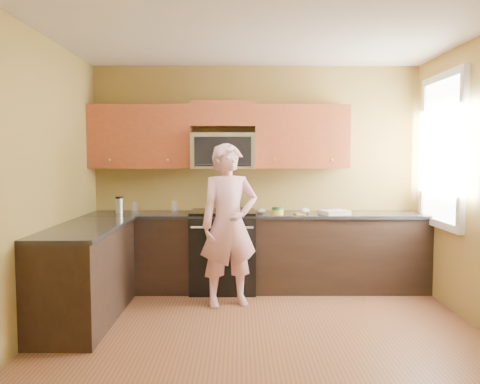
{
  "coord_description": "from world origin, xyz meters",
  "views": [
    {
      "loc": [
        -0.21,
        -3.99,
        1.58
      ],
      "look_at": [
        -0.2,
        1.3,
        1.2
      ],
      "focal_mm": 35.99,
      "sensor_mm": 36.0,
      "label": 1
    }
  ],
  "objects_px": {
    "stove": "(223,250)",
    "butter_tub": "(278,215)",
    "woman": "(229,225)",
    "microwave": "(223,168)",
    "travel_mug": "(119,213)",
    "frying_pan": "(232,212)"
  },
  "relations": [
    {
      "from": "stove",
      "to": "butter_tub",
      "type": "height_order",
      "value": "butter_tub"
    },
    {
      "from": "woman",
      "to": "butter_tub",
      "type": "height_order",
      "value": "woman"
    },
    {
      "from": "stove",
      "to": "microwave",
      "type": "height_order",
      "value": "microwave"
    },
    {
      "from": "stove",
      "to": "travel_mug",
      "type": "relative_size",
      "value": 4.84
    },
    {
      "from": "travel_mug",
      "to": "stove",
      "type": "bearing_deg",
      "value": -1.07
    },
    {
      "from": "microwave",
      "to": "frying_pan",
      "type": "bearing_deg",
      "value": -64.91
    },
    {
      "from": "microwave",
      "to": "travel_mug",
      "type": "distance_m",
      "value": 1.35
    },
    {
      "from": "woman",
      "to": "travel_mug",
      "type": "xyz_separation_m",
      "value": [
        -1.32,
        0.61,
        0.06
      ]
    },
    {
      "from": "microwave",
      "to": "woman",
      "type": "distance_m",
      "value": 0.92
    },
    {
      "from": "stove",
      "to": "woman",
      "type": "bearing_deg",
      "value": -81.94
    },
    {
      "from": "microwave",
      "to": "butter_tub",
      "type": "relative_size",
      "value": 5.48
    },
    {
      "from": "microwave",
      "to": "butter_tub",
      "type": "height_order",
      "value": "microwave"
    },
    {
      "from": "microwave",
      "to": "woman",
      "type": "bearing_deg",
      "value": -83.34
    },
    {
      "from": "microwave",
      "to": "butter_tub",
      "type": "bearing_deg",
      "value": -22.31
    },
    {
      "from": "frying_pan",
      "to": "butter_tub",
      "type": "xyz_separation_m",
      "value": [
        0.53,
        -0.04,
        -0.03
      ]
    },
    {
      "from": "microwave",
      "to": "butter_tub",
      "type": "xyz_separation_m",
      "value": [
        0.64,
        -0.26,
        -0.53
      ]
    },
    {
      "from": "stove",
      "to": "woman",
      "type": "xyz_separation_m",
      "value": [
        0.08,
        -0.59,
        0.39
      ]
    },
    {
      "from": "woman",
      "to": "butter_tub",
      "type": "xyz_separation_m",
      "value": [
        0.55,
        0.45,
        0.06
      ]
    },
    {
      "from": "frying_pan",
      "to": "travel_mug",
      "type": "height_order",
      "value": "travel_mug"
    },
    {
      "from": "frying_pan",
      "to": "butter_tub",
      "type": "bearing_deg",
      "value": -3.98
    },
    {
      "from": "microwave",
      "to": "woman",
      "type": "relative_size",
      "value": 0.44
    },
    {
      "from": "woman",
      "to": "travel_mug",
      "type": "bearing_deg",
      "value": 136.67
    }
  ]
}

